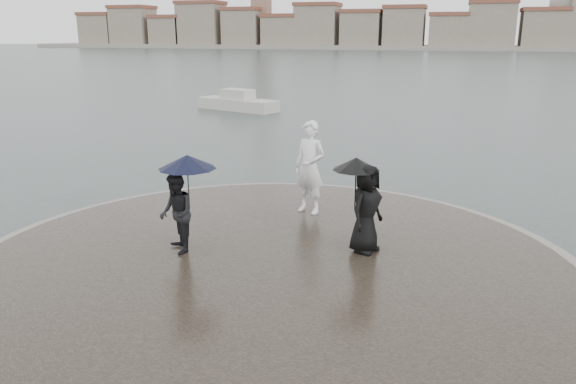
% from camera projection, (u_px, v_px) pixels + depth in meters
% --- Properties ---
extents(ground, '(400.00, 400.00, 0.00)m').
position_uv_depth(ground, '(192.00, 379.00, 7.96)').
color(ground, '#2B3835').
rests_on(ground, ground).
extents(kerb_ring, '(12.50, 12.50, 0.32)m').
position_uv_depth(kerb_ring, '(269.00, 272.00, 11.14)').
color(kerb_ring, gray).
rests_on(kerb_ring, ground).
extents(quay_tip, '(11.90, 11.90, 0.36)m').
position_uv_depth(quay_tip, '(269.00, 271.00, 11.14)').
color(quay_tip, '#2D261E').
rests_on(quay_tip, ground).
extents(statue, '(0.98, 0.80, 2.31)m').
position_uv_depth(statue, '(310.00, 167.00, 13.90)').
color(statue, white).
rests_on(statue, quay_tip).
extents(visitor_left, '(1.33, 1.19, 2.04)m').
position_uv_depth(visitor_left, '(180.00, 198.00, 11.32)').
color(visitor_left, black).
rests_on(visitor_left, quay_tip).
extents(visitor_right, '(1.17, 1.11, 1.95)m').
position_uv_depth(visitor_right, '(364.00, 200.00, 11.40)').
color(visitor_right, black).
rests_on(visitor_right, quay_tip).
extents(far_skyline, '(260.00, 20.00, 37.00)m').
position_uv_depth(far_skyline, '(425.00, 29.00, 156.32)').
color(far_skyline, gray).
rests_on(far_skyline, ground).
extents(boats, '(40.34, 20.68, 1.50)m').
position_uv_depth(boats, '(525.00, 99.00, 38.08)').
color(boats, '#BDB8AA').
rests_on(boats, ground).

